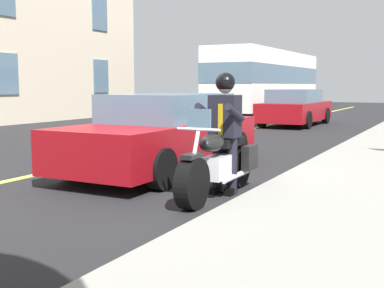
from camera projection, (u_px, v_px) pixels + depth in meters
The scene contains 7 objects.
ground_plane at pixel (159, 177), 8.41m from camera, with size 80.00×80.00×0.00m, color black.
lane_center_stripe at pixel (69, 168), 9.33m from camera, with size 60.00×0.16×0.01m, color #E5DB4C.
motorcycle_main at pixel (219, 164), 6.93m from camera, with size 2.21×0.62×1.26m.
rider_main at pixel (224, 122), 7.03m from camera, with size 0.63×0.55×1.74m.
bus_near at pixel (267, 79), 26.16m from camera, with size 11.05×2.70×3.30m.
car_silver at pixel (164, 133), 9.00m from camera, with size 4.60×1.92×1.40m.
car_dark at pixel (295, 108), 19.24m from camera, with size 4.60×1.92×1.40m.
Camera 1 is at (7.06, 4.36, 1.56)m, focal length 46.17 mm.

